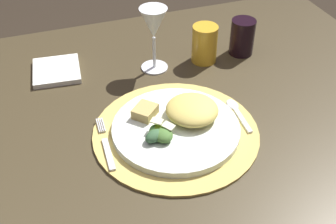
{
  "coord_description": "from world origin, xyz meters",
  "views": [
    {
      "loc": [
        -0.16,
        -0.67,
        1.35
      ],
      "look_at": [
        0.08,
        0.01,
        0.76
      ],
      "focal_mm": 45.96,
      "sensor_mm": 36.0,
      "label": 1
    }
  ],
  "objects_px": {
    "spoon": "(236,110)",
    "napkin": "(57,71)",
    "dining_table": "(137,170)",
    "fork": "(106,145)",
    "amber_tumbler": "(205,44)",
    "dark_tumbler": "(242,37)",
    "dinner_plate": "(176,129)",
    "wine_glass": "(154,26)"
  },
  "relations": [
    {
      "from": "spoon",
      "to": "napkin",
      "type": "height_order",
      "value": "same"
    },
    {
      "from": "dining_table",
      "to": "spoon",
      "type": "distance_m",
      "value": 0.27
    },
    {
      "from": "fork",
      "to": "amber_tumbler",
      "type": "height_order",
      "value": "amber_tumbler"
    },
    {
      "from": "fork",
      "to": "spoon",
      "type": "relative_size",
      "value": 1.32
    },
    {
      "from": "spoon",
      "to": "napkin",
      "type": "distance_m",
      "value": 0.46
    },
    {
      "from": "dining_table",
      "to": "spoon",
      "type": "xyz_separation_m",
      "value": [
        0.23,
        -0.02,
        0.14
      ]
    },
    {
      "from": "dark_tumbler",
      "to": "napkin",
      "type": "bearing_deg",
      "value": 172.33
    },
    {
      "from": "dinner_plate",
      "to": "napkin",
      "type": "bearing_deg",
      "value": 123.14
    },
    {
      "from": "spoon",
      "to": "amber_tumbler",
      "type": "bearing_deg",
      "value": 85.43
    },
    {
      "from": "dining_table",
      "to": "napkin",
      "type": "height_order",
      "value": "napkin"
    },
    {
      "from": "fork",
      "to": "spoon",
      "type": "bearing_deg",
      "value": 3.57
    },
    {
      "from": "dinner_plate",
      "to": "wine_glass",
      "type": "xyz_separation_m",
      "value": [
        0.03,
        0.25,
        0.11
      ]
    },
    {
      "from": "dining_table",
      "to": "spoon",
      "type": "relative_size",
      "value": 12.0
    },
    {
      "from": "dinner_plate",
      "to": "amber_tumbler",
      "type": "bearing_deg",
      "value": 55.74
    },
    {
      "from": "napkin",
      "to": "amber_tumbler",
      "type": "distance_m",
      "value": 0.38
    },
    {
      "from": "dinner_plate",
      "to": "napkin",
      "type": "relative_size",
      "value": 2.17
    },
    {
      "from": "spoon",
      "to": "wine_glass",
      "type": "distance_m",
      "value": 0.28
    },
    {
      "from": "napkin",
      "to": "dark_tumbler",
      "type": "height_order",
      "value": "dark_tumbler"
    },
    {
      "from": "dinner_plate",
      "to": "napkin",
      "type": "height_order",
      "value": "dinner_plate"
    },
    {
      "from": "napkin",
      "to": "wine_glass",
      "type": "bearing_deg",
      "value": -14.03
    },
    {
      "from": "dining_table",
      "to": "wine_glass",
      "type": "distance_m",
      "value": 0.35
    },
    {
      "from": "fork",
      "to": "wine_glass",
      "type": "xyz_separation_m",
      "value": [
        0.18,
        0.25,
        0.11
      ]
    },
    {
      "from": "fork",
      "to": "dark_tumbler",
      "type": "distance_m",
      "value": 0.49
    },
    {
      "from": "amber_tumbler",
      "to": "wine_glass",
      "type": "bearing_deg",
      "value": 176.75
    },
    {
      "from": "napkin",
      "to": "wine_glass",
      "type": "xyz_separation_m",
      "value": [
        0.24,
        -0.06,
        0.11
      ]
    },
    {
      "from": "wine_glass",
      "to": "dark_tumbler",
      "type": "relative_size",
      "value": 1.72
    },
    {
      "from": "amber_tumbler",
      "to": "napkin",
      "type": "bearing_deg",
      "value": 169.74
    },
    {
      "from": "dining_table",
      "to": "dark_tumbler",
      "type": "distance_m",
      "value": 0.45
    },
    {
      "from": "fork",
      "to": "wine_glass",
      "type": "height_order",
      "value": "wine_glass"
    },
    {
      "from": "dining_table",
      "to": "fork",
      "type": "height_order",
      "value": "fork"
    },
    {
      "from": "wine_glass",
      "to": "dining_table",
      "type": "bearing_deg",
      "value": -118.19
    },
    {
      "from": "fork",
      "to": "napkin",
      "type": "relative_size",
      "value": 1.28
    },
    {
      "from": "fork",
      "to": "wine_glass",
      "type": "bearing_deg",
      "value": 53.86
    },
    {
      "from": "dining_table",
      "to": "napkin",
      "type": "distance_m",
      "value": 0.33
    },
    {
      "from": "fork",
      "to": "dinner_plate",
      "type": "bearing_deg",
      "value": -1.22
    },
    {
      "from": "wine_glass",
      "to": "dark_tumbler",
      "type": "height_order",
      "value": "wine_glass"
    },
    {
      "from": "napkin",
      "to": "dark_tumbler",
      "type": "xyz_separation_m",
      "value": [
        0.48,
        -0.06,
        0.04
      ]
    },
    {
      "from": "fork",
      "to": "wine_glass",
      "type": "distance_m",
      "value": 0.33
    },
    {
      "from": "napkin",
      "to": "wine_glass",
      "type": "relative_size",
      "value": 0.75
    },
    {
      "from": "napkin",
      "to": "dining_table",
      "type": "bearing_deg",
      "value": -65.33
    },
    {
      "from": "wine_glass",
      "to": "dark_tumbler",
      "type": "distance_m",
      "value": 0.25
    },
    {
      "from": "dinner_plate",
      "to": "spoon",
      "type": "bearing_deg",
      "value": 8.26
    }
  ]
}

